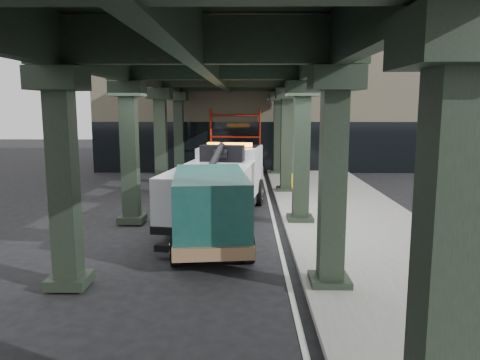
{
  "coord_description": "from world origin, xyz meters",
  "views": [
    {
      "loc": [
        0.69,
        -14.26,
        4.16
      ],
      "look_at": [
        0.47,
        1.31,
        1.7
      ],
      "focal_mm": 35.0,
      "sensor_mm": 36.0,
      "label": 1
    }
  ],
  "objects": [
    {
      "name": "towed_van",
      "position": [
        -0.41,
        -0.57,
        1.2
      ],
      "size": [
        2.73,
        5.72,
        2.24
      ],
      "rotation": [
        0.0,
        0.0,
        0.11
      ],
      "color": "#134740",
      "rests_on": "ground"
    },
    {
      "name": "sidewalk",
      "position": [
        4.5,
        2.0,
        0.07
      ],
      "size": [
        5.0,
        40.0,
        0.15
      ],
      "primitive_type": "cube",
      "color": "gray",
      "rests_on": "ground"
    },
    {
      "name": "ground",
      "position": [
        0.0,
        0.0,
        0.0
      ],
      "size": [
        90.0,
        90.0,
        0.0
      ],
      "primitive_type": "plane",
      "color": "black",
      "rests_on": "ground"
    },
    {
      "name": "scaffolding",
      "position": [
        0.0,
        14.64,
        2.11
      ],
      "size": [
        3.08,
        0.88,
        4.0
      ],
      "color": "#AD200D",
      "rests_on": "ground"
    },
    {
      "name": "lane_stripe",
      "position": [
        1.7,
        2.0,
        0.01
      ],
      "size": [
        0.12,
        38.0,
        0.01
      ],
      "primitive_type": "cube",
      "color": "silver",
      "rests_on": "ground"
    },
    {
      "name": "viaduct",
      "position": [
        -0.4,
        2.0,
        5.46
      ],
      "size": [
        7.4,
        32.0,
        6.4
      ],
      "color": "black",
      "rests_on": "ground"
    },
    {
      "name": "tow_truck",
      "position": [
        -0.28,
        3.03,
        1.38
      ],
      "size": [
        3.56,
        8.85,
        2.83
      ],
      "rotation": [
        0.0,
        0.0,
        -0.15
      ],
      "color": "black",
      "rests_on": "ground"
    },
    {
      "name": "building",
      "position": [
        2.0,
        20.0,
        4.0
      ],
      "size": [
        22.0,
        10.0,
        8.0
      ],
      "primitive_type": "cube",
      "color": "#C6B793",
      "rests_on": "ground"
    }
  ]
}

